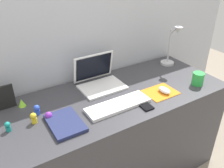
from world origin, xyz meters
TOP-DOWN VIEW (x-y plane):
  - back_wall at (0.00, 0.36)m, footprint 2.79×0.05m
  - desk at (0.00, 0.00)m, footprint 1.59×0.63m
  - laptop at (-0.01, 0.18)m, footprint 0.30×0.25m
  - keyboard at (-0.03, -0.12)m, footprint 0.41×0.13m
  - mousepad at (0.30, -0.13)m, footprint 0.21×0.17m
  - mouse at (0.31, -0.15)m, footprint 0.06×0.10m
  - cell_phone at (0.11, -0.19)m, footprint 0.07×0.13m
  - desk_lamp at (0.65, 0.16)m, footprint 0.11×0.16m
  - notebook_pad at (-0.37, -0.11)m, footprint 0.17×0.24m
  - picture_frame at (-0.62, 0.22)m, footprint 0.12×0.02m
  - coffee_mug at (0.59, -0.18)m, footprint 0.08×0.08m
  - toy_figurine_blue at (-0.47, 0.06)m, footprint 0.04×0.04m
  - toy_figurine_purple at (-0.43, -0.02)m, footprint 0.04×0.04m
  - toy_figurine_teal at (-0.64, -0.01)m, footprint 0.03×0.03m
  - toy_figurine_yellow at (-0.51, -0.01)m, footprint 0.03×0.03m
  - toy_figurine_lime at (-0.53, 0.19)m, footprint 0.04×0.04m

SIDE VIEW (x-z plane):
  - desk at x=0.00m, z-range 0.00..0.74m
  - back_wall at x=0.00m, z-range 0.00..1.48m
  - mousepad at x=0.30m, z-range 0.74..0.74m
  - cell_phone at x=0.11m, z-range 0.74..0.75m
  - keyboard at x=-0.03m, z-range 0.74..0.76m
  - notebook_pad at x=-0.37m, z-range 0.74..0.76m
  - mouse at x=0.31m, z-range 0.74..0.78m
  - toy_figurine_purple at x=-0.43m, z-range 0.74..0.79m
  - toy_figurine_lime at x=-0.53m, z-range 0.74..0.79m
  - toy_figurine_teal at x=-0.64m, z-range 0.74..0.80m
  - toy_figurine_blue at x=-0.47m, z-range 0.74..0.80m
  - toy_figurine_yellow at x=-0.51m, z-range 0.74..0.81m
  - coffee_mug at x=0.59m, z-range 0.74..0.83m
  - laptop at x=-0.01m, z-range 0.69..0.90m
  - picture_frame at x=-0.62m, z-range 0.74..0.89m
  - desk_lamp at x=0.65m, z-range 0.73..1.07m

